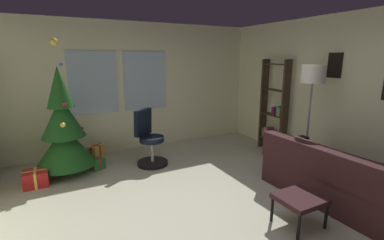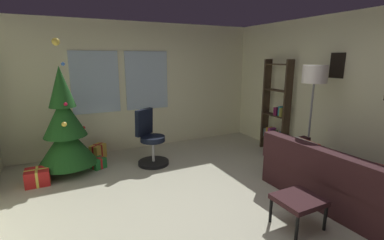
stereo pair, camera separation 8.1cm
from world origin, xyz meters
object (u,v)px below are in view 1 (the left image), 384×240
object	(u,v)px
floor_lamp	(313,81)
gift_box_green	(97,164)
holiday_tree	(64,131)
office_chair	(150,143)
bookshelf	(274,112)
gift_box_gold	(96,152)
couch	(352,182)
footstool	(300,200)
gift_box_red	(36,178)

from	to	relation	value
floor_lamp	gift_box_green	bearing A→B (deg)	150.76
gift_box_green	floor_lamp	size ratio (longest dim) A/B	0.16
holiday_tree	floor_lamp	world-z (taller)	holiday_tree
holiday_tree	office_chair	xyz separation A→B (m)	(1.37, -0.26, -0.35)
holiday_tree	bookshelf	xyz separation A→B (m)	(3.91, -0.71, 0.07)
gift_box_green	floor_lamp	distance (m)	3.89
holiday_tree	gift_box_green	xyz separation A→B (m)	(0.47, -0.04, -0.66)
bookshelf	gift_box_green	bearing A→B (deg)	168.88
gift_box_green	gift_box_gold	world-z (taller)	gift_box_gold
bookshelf	gift_box_gold	bearing A→B (deg)	160.76
floor_lamp	office_chair	bearing A→B (deg)	145.49
couch	gift_box_green	xyz separation A→B (m)	(-2.86, 2.78, -0.20)
holiday_tree	bookshelf	distance (m)	3.97
footstool	couch	bearing A→B (deg)	1.89
office_chair	couch	bearing A→B (deg)	-52.65
footstool	bookshelf	distance (m)	2.72
gift_box_green	gift_box_red	bearing A→B (deg)	-165.26
office_chair	bookshelf	world-z (taller)	bookshelf
office_chair	floor_lamp	xyz separation A→B (m)	(2.25, -1.54, 1.15)
gift_box_red	gift_box_green	distance (m)	0.96
gift_box_green	gift_box_gold	distance (m)	0.51
couch	floor_lamp	distance (m)	1.64
footstool	bookshelf	world-z (taller)	bookshelf
bookshelf	footstool	bearing A→B (deg)	-127.11
gift_box_gold	couch	bearing A→B (deg)	-49.61
couch	holiday_tree	world-z (taller)	holiday_tree
holiday_tree	footstool	bearing A→B (deg)	-51.18
gift_box_green	office_chair	xyz separation A→B (m)	(0.90, -0.22, 0.31)
couch	office_chair	distance (m)	3.22
footstool	gift_box_green	world-z (taller)	footstool
footstool	holiday_tree	world-z (taller)	holiday_tree
couch	footstool	world-z (taller)	couch
holiday_tree	gift_box_green	world-z (taller)	holiday_tree
gift_box_red	bookshelf	world-z (taller)	bookshelf
floor_lamp	footstool	bearing A→B (deg)	-141.75
footstool	gift_box_gold	bearing A→B (deg)	117.91
office_chair	floor_lamp	world-z (taller)	floor_lamp
gift_box_red	gift_box_gold	xyz separation A→B (m)	(1.00, 0.75, 0.02)
office_chair	floor_lamp	distance (m)	2.96
couch	holiday_tree	xyz separation A→B (m)	(-3.32, 2.81, 0.46)
couch	gift_box_gold	xyz separation A→B (m)	(-2.79, 3.28, -0.15)
couch	bookshelf	bearing A→B (deg)	74.54
gift_box_green	floor_lamp	xyz separation A→B (m)	(3.15, -1.76, 1.46)
holiday_tree	office_chair	bearing A→B (deg)	-10.55
gift_box_gold	bookshelf	size ratio (longest dim) A/B	0.18
gift_box_red	gift_box_green	xyz separation A→B (m)	(0.93, 0.24, -0.03)
holiday_tree	gift_box_red	xyz separation A→B (m)	(-0.46, -0.28, -0.63)
footstool	gift_box_gold	size ratio (longest dim) A/B	1.47
couch	gift_box_gold	size ratio (longest dim) A/B	5.93
couch	office_chair	world-z (taller)	office_chair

